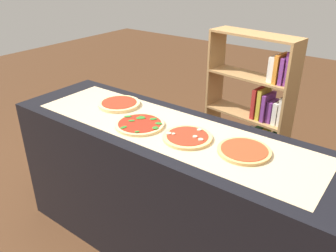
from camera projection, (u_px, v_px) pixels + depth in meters
ground_plane at (168, 246)px, 2.48m from camera, size 12.00×12.00×0.00m
counter at (168, 193)px, 2.27m from camera, size 2.19×0.66×0.95m
parchment_paper at (168, 129)px, 2.06m from camera, size 1.84×0.50×0.00m
pizza_plain_0 at (119, 104)px, 2.38m from camera, size 0.29×0.29×0.02m
pizza_spinach_1 at (140, 124)px, 2.09m from camera, size 0.30×0.30×0.02m
pizza_mushroom_2 at (187, 137)px, 1.94m from camera, size 0.28×0.28×0.03m
pizza_plain_3 at (244, 151)px, 1.81m from camera, size 0.28×0.28×0.02m
bookshelf at (257, 123)px, 2.88m from camera, size 0.75×0.32×1.35m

